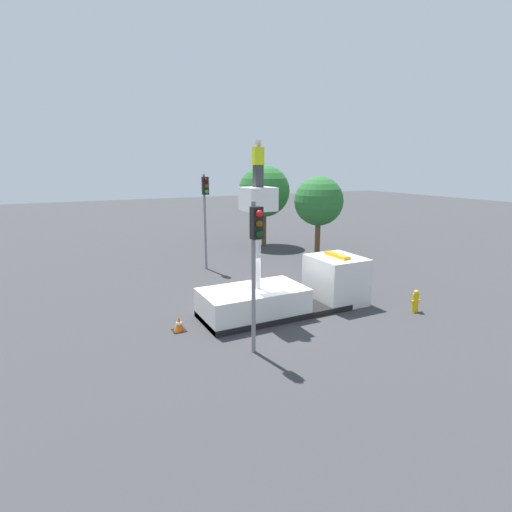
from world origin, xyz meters
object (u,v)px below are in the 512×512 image
object	(u,v)px
fire_hydrant	(415,301)
tree_right_bg	(264,191)
traffic_light_pole	(255,249)
worker	(258,164)
bucket_truck	(290,290)
traffic_light_across	(205,203)
traffic_cone_rear	(179,324)
tree_left_bg	(319,201)

from	to	relation	value
fire_hydrant	tree_right_bg	bearing A→B (deg)	86.58
traffic_light_pole	fire_hydrant	bearing A→B (deg)	2.74
worker	tree_right_bg	distance (m)	14.92
bucket_truck	fire_hydrant	xyz separation A→B (m)	(4.72, -2.53, -0.44)
traffic_light_across	traffic_cone_rear	size ratio (longest dim) A/B	9.90
traffic_light_across	tree_left_bg	bearing A→B (deg)	1.46
traffic_light_across	bucket_truck	bearing A→B (deg)	-84.63
worker	traffic_light_pole	bearing A→B (deg)	-118.57
fire_hydrant	bucket_truck	bearing A→B (deg)	151.76
traffic_light_pole	tree_right_bg	size ratio (longest dim) A/B	0.83
traffic_light_pole	tree_left_bg	xyz separation A→B (m)	(10.46, 11.24, 0.13)
worker	traffic_light_across	world-z (taller)	worker
traffic_cone_rear	tree_right_bg	distance (m)	17.07
worker	tree_left_bg	distance (m)	12.42
traffic_light_pole	fire_hydrant	distance (m)	8.41
traffic_cone_rear	bucket_truck	bearing A→B (deg)	-0.44
traffic_light_pole	tree_right_bg	distance (m)	18.10
traffic_light_pole	fire_hydrant	size ratio (longest dim) A/B	5.24
tree_left_bg	traffic_cone_rear	bearing A→B (deg)	-145.81
worker	traffic_cone_rear	xyz separation A→B (m)	(-3.33, 0.04, -5.89)
traffic_light_pole	tree_left_bg	distance (m)	15.35
tree_right_bg	traffic_light_pole	bearing A→B (deg)	-118.88
traffic_light_across	tree_left_bg	size ratio (longest dim) A/B	1.04
traffic_light_pole	fire_hydrant	xyz separation A→B (m)	(7.81, 0.37, -3.10)
traffic_cone_rear	tree_right_bg	world-z (taller)	tree_right_bg
fire_hydrant	tree_left_bg	world-z (taller)	tree_left_bg
tree_right_bg	traffic_light_across	bearing A→B (deg)	-143.09
worker	traffic_light_pole	distance (m)	4.20
worker	tree_right_bg	bearing A→B (deg)	61.05
traffic_light_pole	tree_right_bg	world-z (taller)	tree_right_bg
traffic_light_across	fire_hydrant	distance (m)	12.48
traffic_light_across	fire_hydrant	world-z (taller)	traffic_light_across
traffic_light_across	fire_hydrant	size ratio (longest dim) A/B	5.83
bucket_truck	fire_hydrant	size ratio (longest dim) A/B	7.67
bucket_truck	traffic_light_pole	xyz separation A→B (m)	(-3.09, -2.91, 2.65)
traffic_light_across	traffic_light_pole	bearing A→B (deg)	-101.93
worker	fire_hydrant	world-z (taller)	worker
tree_right_bg	bucket_truck	bearing A→B (deg)	-113.58
bucket_truck	tree_right_bg	distance (m)	14.48
tree_right_bg	tree_left_bg	bearing A→B (deg)	-69.51
tree_left_bg	tree_right_bg	xyz separation A→B (m)	(-1.72, 4.60, 0.45)
traffic_light_pole	tree_left_bg	world-z (taller)	tree_left_bg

